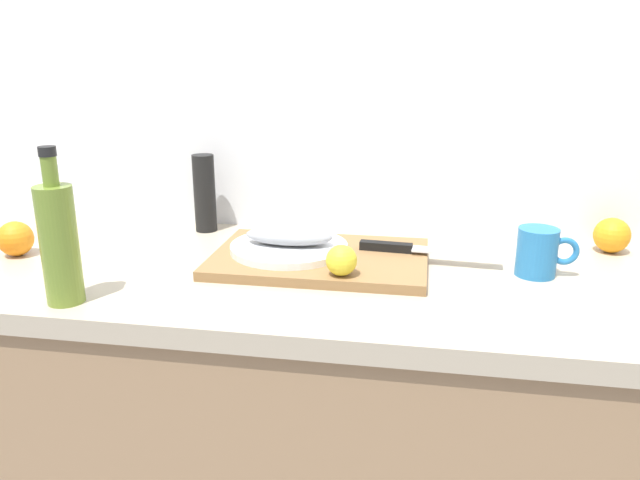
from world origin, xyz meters
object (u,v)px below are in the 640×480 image
at_px(fish_fillet, 289,236).
at_px(olive_oil_bottle, 59,242).
at_px(cutting_board, 320,258).
at_px(orange_0, 612,235).
at_px(chef_knife, 411,248).
at_px(white_plate, 289,248).
at_px(coffee_mug_0, 538,252).
at_px(lemon_0, 341,260).
at_px(pepper_mill, 205,193).

xyz_separation_m(fish_fillet, olive_oil_bottle, (-0.34, -0.29, 0.06)).
height_order(cutting_board, olive_oil_bottle, olive_oil_bottle).
xyz_separation_m(olive_oil_bottle, orange_0, (1.02, 0.46, -0.07)).
distance_m(chef_knife, olive_oil_bottle, 0.68).
xyz_separation_m(white_plate, chef_knife, (0.25, 0.03, 0.00)).
distance_m(fish_fillet, coffee_mug_0, 0.50).
xyz_separation_m(lemon_0, coffee_mug_0, (0.37, 0.12, -0.00)).
bearing_deg(pepper_mill, coffee_mug_0, -14.03).
bearing_deg(pepper_mill, fish_fillet, -36.12).
distance_m(white_plate, coffee_mug_0, 0.50).
bearing_deg(coffee_mug_0, white_plate, 179.35).
relative_size(cutting_board, olive_oil_bottle, 1.60).
relative_size(cutting_board, coffee_mug_0, 3.74).
distance_m(cutting_board, lemon_0, 0.14).
relative_size(white_plate, fish_fillet, 1.33).
relative_size(fish_fillet, coffee_mug_0, 1.57).
distance_m(chef_knife, lemon_0, 0.20).
bearing_deg(chef_knife, lemon_0, -124.23).
distance_m(cutting_board, orange_0, 0.64).
xyz_separation_m(coffee_mug_0, orange_0, (0.18, 0.18, -0.01)).
bearing_deg(cutting_board, white_plate, 173.46).
height_order(white_plate, fish_fillet, fish_fillet).
height_order(cutting_board, pepper_mill, pepper_mill).
distance_m(cutting_board, white_plate, 0.07).
height_order(lemon_0, olive_oil_bottle, olive_oil_bottle).
xyz_separation_m(chef_knife, olive_oil_bottle, (-0.59, -0.32, 0.08)).
bearing_deg(coffee_mug_0, lemon_0, -162.26).
distance_m(chef_knife, pepper_mill, 0.53).
height_order(cutting_board, coffee_mug_0, coffee_mug_0).
height_order(cutting_board, chef_knife, chef_knife).
bearing_deg(orange_0, fish_fillet, -165.75).
bearing_deg(white_plate, chef_knife, 7.38).
bearing_deg(white_plate, fish_fillet, 0.00).
relative_size(white_plate, lemon_0, 4.17).
xyz_separation_m(fish_fillet, chef_knife, (0.25, 0.03, -0.02)).
height_order(white_plate, lemon_0, lemon_0).
distance_m(white_plate, orange_0, 0.70).
bearing_deg(lemon_0, orange_0, 28.27).
xyz_separation_m(olive_oil_bottle, pepper_mill, (0.09, 0.47, -0.02)).
distance_m(white_plate, olive_oil_bottle, 0.45).
bearing_deg(cutting_board, orange_0, 16.40).
bearing_deg(coffee_mug_0, chef_knife, 171.10).
distance_m(cutting_board, fish_fillet, 0.08).
bearing_deg(coffee_mug_0, orange_0, 44.48).
distance_m(lemon_0, olive_oil_bottle, 0.50).
xyz_separation_m(cutting_board, fish_fillet, (-0.07, 0.01, 0.04)).
bearing_deg(lemon_0, pepper_mill, 140.93).
bearing_deg(fish_fillet, chef_knife, 7.38).
height_order(cutting_board, fish_fillet, fish_fillet).
height_order(white_plate, pepper_mill, pepper_mill).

